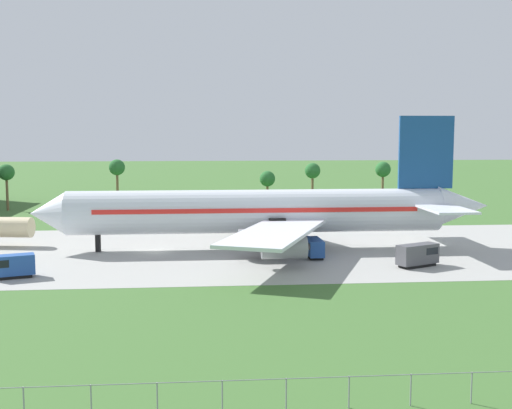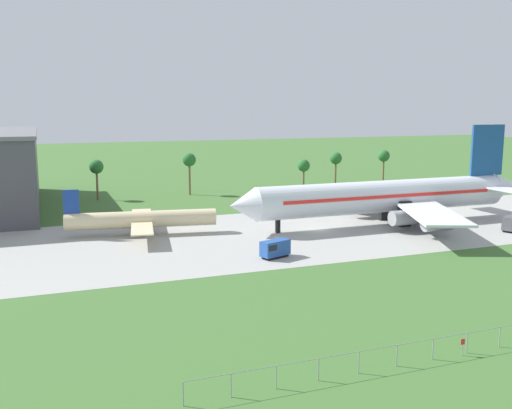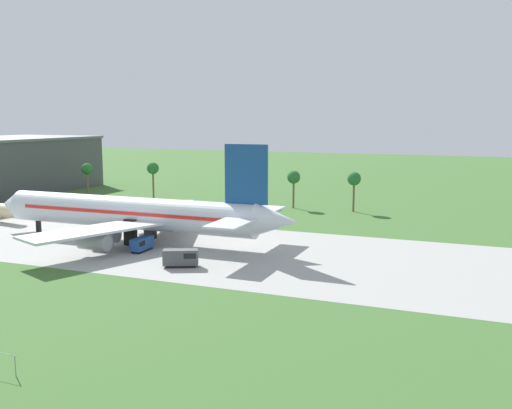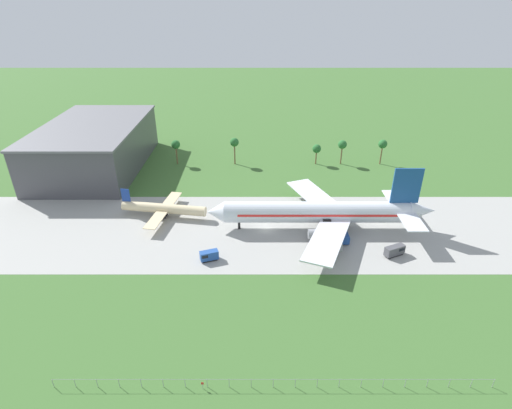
# 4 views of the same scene
# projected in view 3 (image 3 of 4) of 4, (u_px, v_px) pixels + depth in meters

# --- Properties ---
(ground_plane) EXTENTS (600.00, 600.00, 0.00)m
(ground_plane) POSITION_uv_depth(u_px,v_px,m) (67.00, 236.00, 119.75)
(ground_plane) COLOR #3D662D
(taxiway_strip) EXTENTS (320.00, 44.00, 0.02)m
(taxiway_strip) POSITION_uv_depth(u_px,v_px,m) (67.00, 236.00, 119.74)
(taxiway_strip) COLOR #9E9E99
(taxiway_strip) RESTS_ON ground_plane
(jet_airliner) EXTENTS (68.28, 52.60, 19.82)m
(jet_airliner) POSITION_uv_depth(u_px,v_px,m) (136.00, 213.00, 113.43)
(jet_airliner) COLOR silver
(jet_airliner) RESTS_ON ground_plane
(baggage_tug) EXTENTS (6.09, 4.25, 2.95)m
(baggage_tug) POSITION_uv_depth(u_px,v_px,m) (182.00, 258.00, 94.34)
(baggage_tug) COLOR black
(baggage_tug) RESTS_ON ground_plane
(fuel_truck) EXTENTS (2.14, 5.47, 2.58)m
(fuel_truck) POSITION_uv_depth(u_px,v_px,m) (141.00, 244.00, 105.48)
(fuel_truck) COLOR black
(fuel_truck) RESTS_ON ground_plane
(terminal_building) EXTENTS (36.72, 61.20, 18.05)m
(terminal_building) POSITION_uv_depth(u_px,v_px,m) (2.00, 165.00, 189.21)
(terminal_building) COLOR #47474C
(terminal_building) RESTS_ON ground_plane
(palm_tree_row) EXTENTS (89.05, 3.60, 11.32)m
(palm_tree_row) POSITION_uv_depth(u_px,v_px,m) (222.00, 175.00, 163.21)
(palm_tree_row) COLOR brown
(palm_tree_row) RESTS_ON ground_plane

